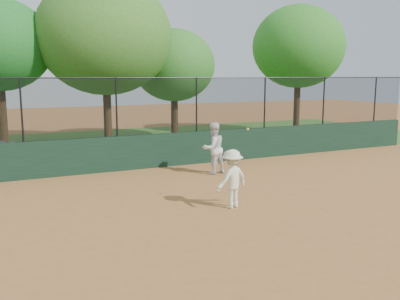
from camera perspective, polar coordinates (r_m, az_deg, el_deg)
name	(u,v)px	position (r m, az deg, el deg)	size (l,w,h in m)	color
ground	(210,218)	(10.43, 1.34, -8.64)	(80.00, 80.00, 0.00)	#A76A36
back_wall	(132,153)	(15.71, -8.71, -0.32)	(26.00, 0.20, 1.20)	#163121
grass_strip	(94,146)	(21.54, -13.42, 0.55)	(36.00, 12.00, 0.01)	#2D5A1C
player_second	(213,148)	(14.82, 1.70, 0.23)	(0.84, 0.65, 1.73)	silver
player_main	(232,179)	(11.04, 4.09, -3.69)	(1.06, 0.79, 2.00)	beige
fence_assembly	(130,106)	(15.51, -8.96, 5.63)	(26.00, 0.06, 2.00)	black
tree_2	(105,36)	(20.77, -12.08, 14.06)	(6.04, 5.49, 7.60)	#422A17
tree_3	(174,65)	(23.21, -3.34, 10.76)	(4.28, 3.89, 5.63)	#3C2614
tree_4	(299,47)	(25.62, 12.54, 12.77)	(5.21, 4.74, 7.08)	#412917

